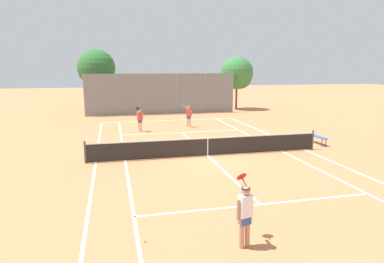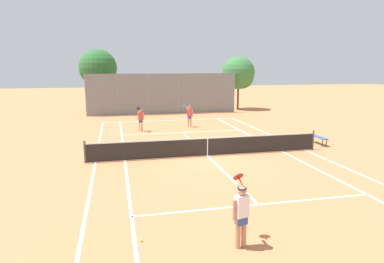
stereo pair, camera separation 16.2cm
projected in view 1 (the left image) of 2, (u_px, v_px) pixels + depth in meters
The scene contains 14 objects.
ground_plane at pixel (208, 156), 17.39m from camera, with size 120.00×120.00×0.00m, color #CC7A4C.
court_line_markings at pixel (208, 156), 17.39m from camera, with size 11.10×23.90×0.01m.
tennis_net at pixel (208, 146), 17.30m from camera, with size 12.00×0.10×1.07m.
player_near_side at pixel (245, 212), 8.47m from camera, with size 0.52×0.85×1.77m.
player_far_left at pixel (140, 118), 23.79m from camera, with size 0.56×0.82×1.77m.
player_far_right at pixel (189, 115), 25.51m from camera, with size 0.88×0.66×1.77m.
loose_tennis_ball_0 at pixel (200, 128), 25.00m from camera, with size 0.07×0.07×0.07m, color #D1DB33.
loose_tennis_ball_1 at pixel (235, 130), 24.33m from camera, with size 0.07×0.07×0.07m, color #D1DB33.
loose_tennis_ball_2 at pixel (145, 241), 8.86m from camera, with size 0.07×0.07×0.07m, color #D1DB33.
loose_tennis_ball_4 at pixel (207, 123), 27.02m from camera, with size 0.07×0.07×0.07m, color #D1DB33.
courtside_bench at pixel (318, 137), 19.97m from camera, with size 0.36×1.50×0.47m.
back_fence at pixel (162, 94), 32.10m from camera, with size 14.13×0.08×3.84m.
tree_behind_left at pixel (97, 69), 33.84m from camera, with size 3.70×3.70×6.16m.
tree_behind_right at pixel (238, 74), 35.63m from camera, with size 3.38×3.38×5.49m.
Camera 1 is at (-4.64, -16.22, 4.48)m, focal length 32.00 mm.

